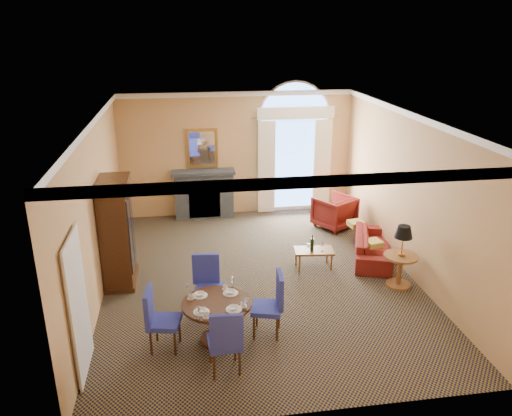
{
  "coord_description": "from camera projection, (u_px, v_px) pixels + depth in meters",
  "views": [
    {
      "loc": [
        -1.41,
        -8.76,
        4.76
      ],
      "look_at": [
        0.0,
        0.5,
        1.3
      ],
      "focal_mm": 35.0,
      "sensor_mm": 36.0,
      "label": 1
    }
  ],
  "objects": [
    {
      "name": "dining_table",
      "position": [
        217.0,
        312.0,
        7.82
      ],
      "size": [
        1.1,
        1.1,
        0.89
      ],
      "color": "#321A0B",
      "rests_on": "ground"
    },
    {
      "name": "dining_chair_north",
      "position": [
        207.0,
        281.0,
        8.6
      ],
      "size": [
        0.58,
        0.58,
        1.06
      ],
      "rotation": [
        0.0,
        0.0,
        2.86
      ],
      "color": "#262D95",
      "rests_on": "ground"
    },
    {
      "name": "dining_chair_west",
      "position": [
        157.0,
        316.0,
        7.56
      ],
      "size": [
        0.55,
        0.55,
        1.06
      ],
      "rotation": [
        0.0,
        0.0,
        -1.77
      ],
      "color": "#262D95",
      "rests_on": "ground"
    },
    {
      "name": "room_envelope",
      "position": [
        253.0,
        147.0,
        9.72
      ],
      "size": [
        6.04,
        7.52,
        3.45
      ],
      "color": "tan",
      "rests_on": "ground"
    },
    {
      "name": "sofa",
      "position": [
        373.0,
        246.0,
        10.73
      ],
      "size": [
        1.31,
        2.02,
        0.55
      ],
      "primitive_type": "imported",
      "rotation": [
        0.0,
        0.0,
        1.24
      ],
      "color": "maroon",
      "rests_on": "ground"
    },
    {
      "name": "coffee_table",
      "position": [
        314.0,
        251.0,
        10.24
      ],
      "size": [
        0.84,
        0.53,
        0.76
      ],
      "rotation": [
        0.0,
        0.0,
        -0.11
      ],
      "color": "brown",
      "rests_on": "ground"
    },
    {
      "name": "dining_chair_east",
      "position": [
        273.0,
        300.0,
        7.99
      ],
      "size": [
        0.58,
        0.58,
        1.06
      ],
      "rotation": [
        0.0,
        0.0,
        1.29
      ],
      "color": "#262D95",
      "rests_on": "ground"
    },
    {
      "name": "side_table",
      "position": [
        402.0,
        250.0,
        9.41
      ],
      "size": [
        0.65,
        0.65,
        1.22
      ],
      "color": "brown",
      "rests_on": "ground"
    },
    {
      "name": "armoire",
      "position": [
        117.0,
        234.0,
        9.49
      ],
      "size": [
        0.6,
        1.06,
        2.08
      ],
      "color": "#321A0B",
      "rests_on": "ground"
    },
    {
      "name": "ground",
      "position": [
        260.0,
        277.0,
        9.97
      ],
      "size": [
        7.5,
        7.5,
        0.0
      ],
      "primitive_type": "plane",
      "color": "black",
      "rests_on": "ground"
    },
    {
      "name": "dining_chair_south",
      "position": [
        225.0,
        339.0,
        7.01
      ],
      "size": [
        0.5,
        0.52,
        1.06
      ],
      "rotation": [
        0.0,
        0.0,
        0.07
      ],
      "color": "#262D95",
      "rests_on": "ground"
    },
    {
      "name": "armchair",
      "position": [
        334.0,
        212.0,
        12.34
      ],
      "size": [
        1.18,
        1.19,
        0.79
      ],
      "primitive_type": "imported",
      "rotation": [
        0.0,
        0.0,
        3.69
      ],
      "color": "maroon",
      "rests_on": "ground"
    }
  ]
}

